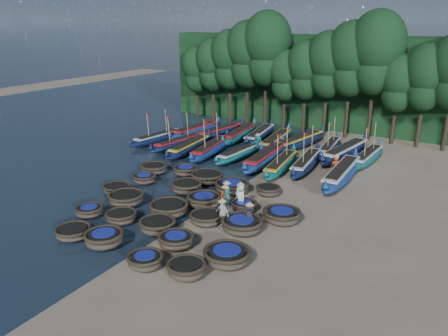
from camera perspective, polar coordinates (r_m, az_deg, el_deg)
The scene contains 63 objects.
ground at distance 30.14m, azimuth 0.07°, elevation -3.72°, with size 120.00×120.00×0.00m, color gray.
foliage_wall at distance 49.90m, azimuth 14.43°, elevation 10.69°, with size 40.00×3.00×10.00m, color black.
coracle_1 at distance 25.88m, azimuth -19.10°, elevation -7.89°, with size 2.07×2.07×0.65m.
coracle_2 at distance 24.46m, azimuth -15.40°, elevation -8.82°, with size 2.41×2.41×0.83m.
coracle_3 at distance 22.11m, azimuth -10.25°, elevation -11.77°, with size 2.01×2.01×0.70m.
coracle_4 at distance 21.14m, azimuth -4.95°, elevation -12.95°, with size 1.91×1.91×0.76m.
coracle_5 at distance 28.28m, azimuth -17.17°, elevation -5.33°, with size 2.04×2.04×0.67m.
coracle_6 at distance 26.89m, azimuth -13.29°, elevation -6.20°, with size 2.11×2.11×0.71m.
coracle_7 at distance 25.30m, azimuth -8.69°, elevation -7.41°, with size 2.56×2.56×0.81m.
coracle_8 at distance 23.64m, azimuth -6.28°, elevation -9.34°, with size 2.33×2.33×0.75m.
coracle_9 at distance 22.07m, azimuth 0.39°, elevation -11.35°, with size 2.74×2.74×0.79m.
coracle_10 at distance 31.38m, azimuth -13.84°, elevation -2.62°, with size 2.20×2.20×0.66m.
coracle_11 at distance 29.30m, azimuth -12.68°, elevation -3.88°, with size 2.38×2.38×0.83m.
coracle_12 at distance 27.37m, azimuth -7.21°, elevation -5.23°, with size 2.78×2.78×0.82m.
coracle_13 at distance 26.06m, azimuth -2.36°, elevation -6.51°, with size 2.20×2.20×0.71m.
coracle_14 at distance 25.08m, azimuth 2.33°, elevation -7.38°, with size 2.76×2.76×0.83m.
coracle_15 at distance 32.82m, azimuth -10.39°, elevation -1.34°, with size 1.97×1.97×0.71m.
coracle_16 at distance 30.58m, azimuth -4.92°, elevation -2.47°, with size 2.58×2.58×0.84m.
coracle_17 at distance 28.33m, azimuth -2.63°, elevation -4.20°, with size 2.44×2.44×0.83m.
coracle_18 at distance 27.71m, azimuth 2.63°, elevation -4.96°, with size 1.95×1.95×0.67m.
coracle_19 at distance 26.46m, azimuth 7.56°, elevation -6.14°, with size 2.38×2.38×0.79m.
coracle_20 at distance 34.84m, azimuth -9.10°, elevation -0.04°, with size 2.47×2.47×0.75m.
coracle_21 at distance 34.09m, azimuth -5.01°, elevation -0.28°, with size 2.40×2.40×0.76m.
coracle_22 at distance 32.41m, azimuth -2.23°, elevation -1.19°, with size 2.57×2.57×0.82m.
coracle_23 at distance 30.57m, azimuth 1.05°, elevation -2.43°, with size 2.61×2.61×0.82m.
coracle_24 at distance 30.31m, azimuth 5.78°, elevation -2.89°, with size 1.75×1.75×0.68m.
long_boat_0 at distance 43.68m, azimuth -8.59°, elevation 3.95°, with size 2.10×7.40×3.16m.
long_boat_1 at distance 41.56m, azimuth -5.87°, elevation 3.32°, with size 2.20×7.59×3.25m.
long_boat_2 at distance 40.01m, azimuth -4.53°, elevation 2.78°, with size 2.21×8.02×1.42m.
long_boat_3 at distance 39.30m, azimuth -1.75°, elevation 2.58°, with size 2.75×8.31×3.57m.
long_boat_4 at distance 38.11m, azimuth 2.07°, elevation 1.92°, with size 1.82×7.24×1.28m.
long_boat_5 at distance 36.82m, azimuth 5.48°, elevation 1.43°, with size 2.17×8.99×1.59m.
long_boat_6 at distance 35.36m, azimuth 7.46°, elevation 0.50°, with size 2.35×7.86×3.37m.
long_boat_7 at distance 36.03m, azimuth 10.69°, elevation 0.69°, with size 2.24×7.99×3.41m.
long_boat_8 at distance 33.92m, azimuth 15.10°, elevation -0.67°, with size 1.95×9.10×1.60m.
long_boat_9 at distance 46.03m, azimuth -3.69°, elevation 4.97°, with size 2.13×8.42×1.49m.
long_boat_10 at distance 45.59m, azimuth -0.45°, elevation 4.81°, with size 2.47×7.68×1.37m.
long_boat_11 at distance 44.37m, azimuth 2.06°, elevation 4.49°, with size 2.46×8.64×1.53m.
long_boat_12 at distance 44.20m, azimuth 4.68°, elevation 4.37°, with size 2.68×8.44×1.50m.
long_boat_13 at distance 42.14m, azimuth 6.83°, elevation 3.59°, with size 2.49×8.66×1.53m.
long_boat_14 at distance 42.16m, azimuth 9.91°, elevation 3.47°, with size 3.02×8.82×1.57m.
long_boat_15 at distance 41.00m, azimuth 13.63°, elevation 2.63°, with size 2.01×7.32×3.12m.
long_boat_16 at distance 39.63m, azimuth 15.55°, elevation 2.09°, with size 2.84×9.13×1.62m.
long_boat_17 at distance 38.98m, azimuth 18.26°, elevation 1.42°, with size 1.71×7.81×3.32m.
fisherman_0 at distance 27.72m, azimuth 2.18°, elevation -3.68°, with size 1.04×0.93×1.99m.
fisherman_1 at distance 28.00m, azimuth 0.37°, elevation -3.37°, with size 0.73×0.58×1.97m.
fisherman_2 at distance 28.08m, azimuth 0.18°, elevation -3.68°, with size 0.79×0.66×1.69m.
fisherman_3 at distance 25.30m, azimuth 3.32°, elevation -6.26°, with size 1.14×0.83×1.80m.
fisherman_4 at distance 25.45m, azimuth -0.22°, elevation -5.87°, with size 1.07×0.65×1.91m.
fisherman_5 at distance 39.57m, azimuth 4.41°, elevation 3.19°, with size 1.48×1.63×2.01m.
fisherman_6 at distance 35.08m, azimuth 14.37°, elevation 0.45°, with size 0.87×0.91×1.77m.
tree_0 at distance 53.63m, azimuth -3.59°, elevation 12.80°, with size 3.68×3.68×8.68m.
tree_1 at distance 52.29m, azimuth -1.48°, elevation 13.42°, with size 4.09×4.09×9.65m.
tree_2 at distance 51.03m, azimuth 0.76°, elevation 14.06°, with size 4.51×4.51×10.63m.
tree_3 at distance 49.86m, azimuth 3.12°, elevation 14.70°, with size 4.92×4.92×11.60m.
tree_4 at distance 48.77m, azimuth 5.60°, elevation 15.34°, with size 5.34×5.34×12.58m.
tree_5 at distance 48.05m, azimuth 8.02°, elevation 11.97°, with size 3.68×3.68×8.68m.
tree_6 at distance 47.12m, azimuth 10.68°, elevation 12.52°, with size 4.09×4.09×9.65m.
tree_7 at distance 46.30m, azimuth 13.45°, elevation 13.07°, with size 4.51×4.51×10.63m.
tree_8 at distance 45.58m, azimuth 16.33°, elevation 13.61°, with size 4.92×4.92×11.60m.
tree_9 at distance 44.98m, azimuth 19.31°, elevation 14.13°, with size 5.34×5.34×12.58m.
tree_10 at distance 44.80m, azimuth 21.83°, elevation 10.34°, with size 3.68×3.68×8.68m.
tree_11 at distance 44.40m, azimuth 24.89°, elevation 10.77°, with size 4.09×4.09×9.65m.
Camera 1 is at (14.40, -23.83, 11.54)m, focal length 35.00 mm.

